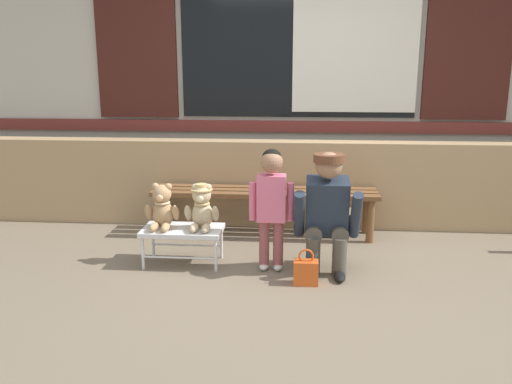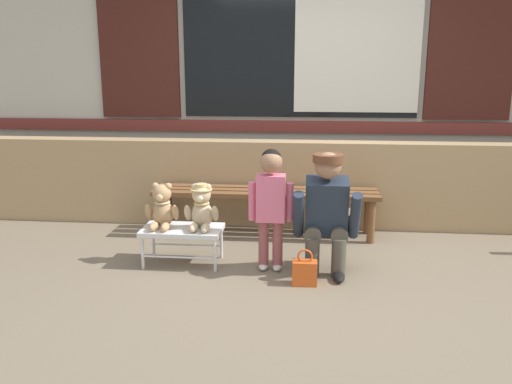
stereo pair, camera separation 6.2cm
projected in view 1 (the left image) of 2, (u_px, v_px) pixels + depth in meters
name	position (u px, v px, depth m)	size (l,w,h in m)	color
ground_plane	(293.00, 279.00, 3.94)	(60.00, 60.00, 0.00)	#756651
brick_low_wall	(296.00, 184.00, 5.23)	(7.72, 0.25, 0.85)	tan
shop_facade	(299.00, 56.00, 5.44)	(7.87, 0.26, 3.31)	#B7B2A3
wooden_bench_long	(265.00, 197.00, 4.91)	(2.10, 0.40, 0.44)	brown
small_display_bench	(183.00, 232.00, 4.20)	(0.64, 0.36, 0.30)	silver
teddy_bear_plain	(162.00, 208.00, 4.17)	(0.28, 0.26, 0.36)	tan
teddy_bear_with_hat	(202.00, 208.00, 4.14)	(0.28, 0.27, 0.36)	#CCB289
child_standing	(271.00, 196.00, 4.01)	(0.35, 0.18, 0.96)	#994C4C
adult_crouching	(328.00, 212.00, 3.99)	(0.50, 0.49, 0.95)	#4C473D
handbag_on_ground	(306.00, 272.00, 3.84)	(0.18, 0.11, 0.27)	#DB561E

